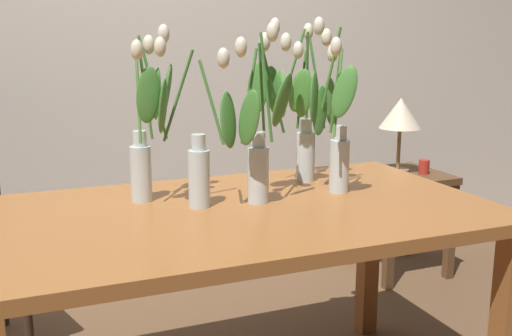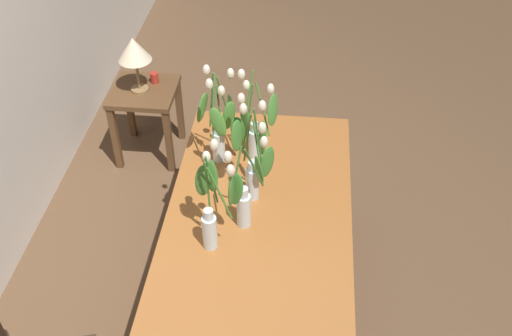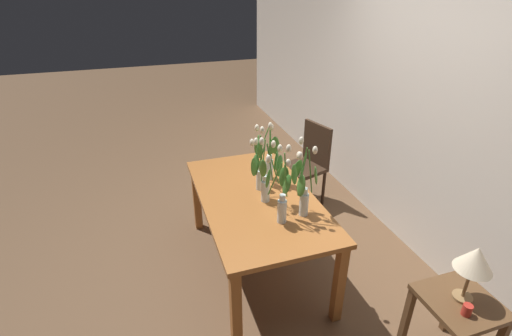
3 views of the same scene
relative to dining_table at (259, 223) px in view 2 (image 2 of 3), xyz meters
The scene contains 10 objects.
ground_plane 0.65m from the dining_table, ahead, with size 18.00×18.00×0.00m, color brown.
dining_table is the anchor object (origin of this frame).
tulip_vase_0 0.34m from the dining_table, 24.05° to the left, with size 0.24×0.24×0.57m.
tulip_vase_1 0.48m from the dining_table, ahead, with size 0.15×0.22×0.59m.
tulip_vase_2 0.43m from the dining_table, 141.14° to the left, with size 0.17×0.20×0.56m.
tulip_vase_3 0.29m from the dining_table, 151.83° to the left, with size 0.25×0.17×0.52m.
tulip_vase_4 0.54m from the dining_table, 34.70° to the left, with size 0.24×0.23×0.59m.
side_table 1.59m from the dining_table, 35.87° to the left, with size 0.44×0.44×0.55m.
table_lamp 1.59m from the dining_table, 36.73° to the left, with size 0.22×0.22×0.40m.
pillar_candle 1.62m from the dining_table, 32.16° to the left, with size 0.06×0.06×0.07m, color #B72D23.
Camera 2 is at (-2.03, -0.18, 2.78)m, focal length 41.17 mm.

